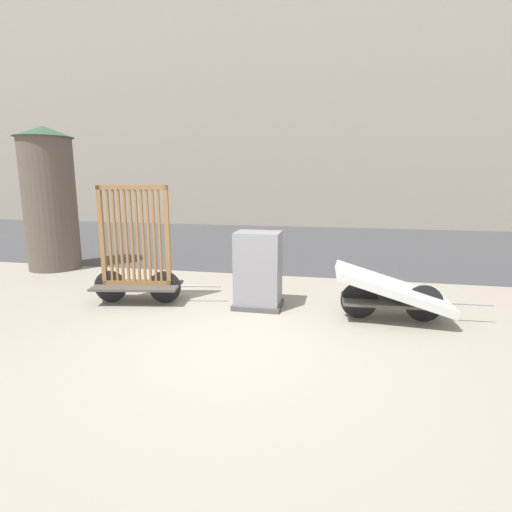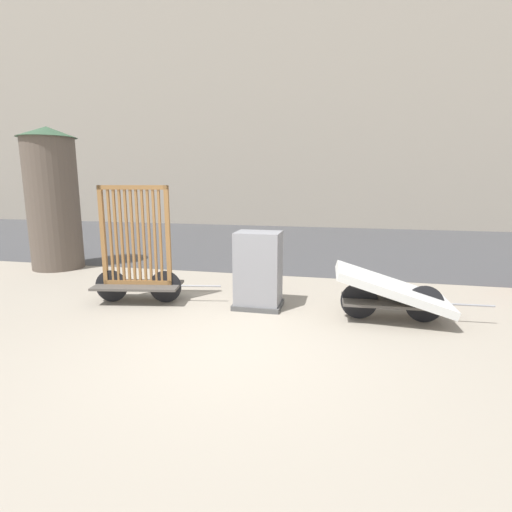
% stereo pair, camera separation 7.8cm
% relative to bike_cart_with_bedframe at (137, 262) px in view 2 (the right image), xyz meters
% --- Properties ---
extents(ground_plane, '(60.00, 60.00, 0.00)m').
position_rel_bike_cart_with_bedframe_xyz_m(ground_plane, '(2.05, -1.50, -0.70)').
color(ground_plane, gray).
extents(road_strip, '(56.00, 9.23, 0.01)m').
position_rel_bike_cart_with_bedframe_xyz_m(road_strip, '(2.05, 7.01, -0.70)').
color(road_strip, '#424244').
rests_on(road_strip, ground_plane).
extents(building_facade, '(48.00, 4.00, 13.19)m').
position_rel_bike_cart_with_bedframe_xyz_m(building_facade, '(2.05, 13.62, 5.89)').
color(building_facade, '#9E9384').
rests_on(building_facade, ground_plane).
extents(bike_cart_with_bedframe, '(2.16, 0.90, 1.97)m').
position_rel_bike_cart_with_bedframe_xyz_m(bike_cart_with_bedframe, '(0.00, 0.00, 0.00)').
color(bike_cart_with_bedframe, '#4C4742').
rests_on(bike_cart_with_bedframe, ground_plane).
extents(bike_cart_with_mattress, '(2.26, 1.01, 0.80)m').
position_rel_bike_cart_with_bedframe_xyz_m(bike_cart_with_mattress, '(4.11, -0.00, -0.26)').
color(bike_cart_with_mattress, '#4C4742').
rests_on(bike_cart_with_mattress, ground_plane).
extents(utility_cabinet, '(0.77, 0.61, 1.25)m').
position_rel_bike_cart_with_bedframe_xyz_m(utility_cabinet, '(2.05, 0.17, -0.12)').
color(utility_cabinet, '#4C4C4C').
rests_on(utility_cabinet, ground_plane).
extents(advertising_column, '(1.28, 1.28, 3.23)m').
position_rel_bike_cart_with_bedframe_xyz_m(advertising_column, '(-3.22, 2.05, 0.94)').
color(advertising_column, brown).
rests_on(advertising_column, ground_plane).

